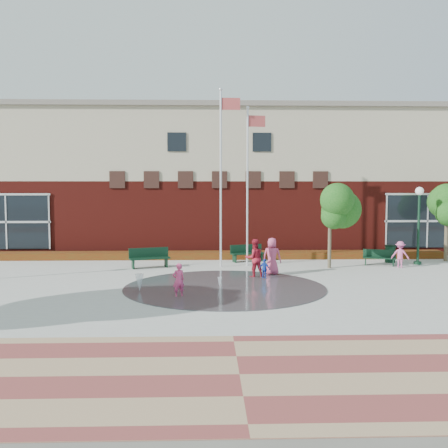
{
  "coord_description": "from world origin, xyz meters",
  "views": [
    {
      "loc": [
        -0.71,
        -18.51,
        4.29
      ],
      "look_at": [
        0.0,
        4.0,
        2.6
      ],
      "focal_mm": 42.0,
      "sensor_mm": 36.0,
      "label": 1
    }
  ],
  "objects_px": {
    "child_splash": "(179,280)",
    "trash_can": "(390,254)",
    "flagpole_right": "(248,177)",
    "flagpole_left": "(222,168)",
    "bench_left": "(150,262)"
  },
  "relations": [
    {
      "from": "child_splash",
      "to": "trash_can",
      "type": "bearing_deg",
      "value": -167.55
    },
    {
      "from": "flagpole_right",
      "to": "child_splash",
      "type": "relative_size",
      "value": 6.39
    },
    {
      "from": "flagpole_right",
      "to": "trash_can",
      "type": "xyz_separation_m",
      "value": [
        7.92,
        0.92,
        -4.18
      ]
    },
    {
      "from": "flagpole_left",
      "to": "trash_can",
      "type": "xyz_separation_m",
      "value": [
        9.32,
        1.25,
        -4.64
      ]
    },
    {
      "from": "flagpole_left",
      "to": "trash_can",
      "type": "relative_size",
      "value": 9.47
    },
    {
      "from": "bench_left",
      "to": "child_splash",
      "type": "distance_m",
      "value": 7.3
    },
    {
      "from": "bench_left",
      "to": "trash_can",
      "type": "distance_m",
      "value": 13.13
    },
    {
      "from": "bench_left",
      "to": "trash_can",
      "type": "xyz_separation_m",
      "value": [
        13.05,
        1.48,
        0.16
      ]
    },
    {
      "from": "flagpole_right",
      "to": "flagpole_left",
      "type": "bearing_deg",
      "value": -175.97
    },
    {
      "from": "flagpole_left",
      "to": "child_splash",
      "type": "relative_size",
      "value": 7.05
    },
    {
      "from": "flagpole_left",
      "to": "bench_left",
      "type": "height_order",
      "value": "flagpole_left"
    },
    {
      "from": "flagpole_right",
      "to": "trash_can",
      "type": "bearing_deg",
      "value": -2.52
    },
    {
      "from": "bench_left",
      "to": "child_splash",
      "type": "height_order",
      "value": "child_splash"
    },
    {
      "from": "bench_left",
      "to": "trash_can",
      "type": "relative_size",
      "value": 2.2
    },
    {
      "from": "child_splash",
      "to": "flagpole_right",
      "type": "bearing_deg",
      "value": -138.05
    }
  ]
}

